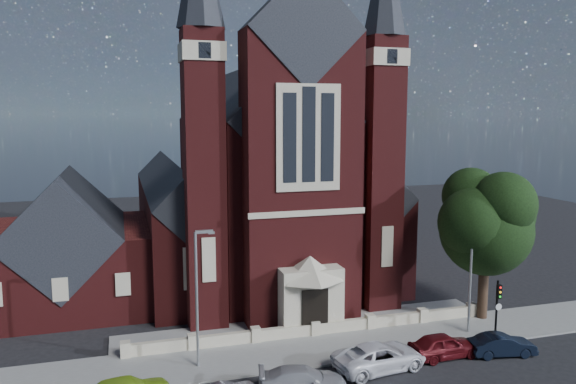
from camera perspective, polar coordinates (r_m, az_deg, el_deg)
name	(u,v)px	position (r m, az deg, el deg)	size (l,w,h in m)	color
ground	(279,296)	(45.88, -0.88, -10.55)	(120.00, 120.00, 0.00)	black
pavement_strip	(325,348)	(36.55, 3.80, -15.53)	(60.00, 5.00, 0.12)	slate
forecourt_paving	(305,325)	(40.04, 1.74, -13.37)	(26.00, 3.00, 0.14)	slate
forecourt_wall	(315,336)	(38.28, 2.71, -14.40)	(24.00, 0.40, 0.90)	#B0A88B
church	(256,184)	(51.60, -3.31, 0.84)	(20.01, 34.90, 29.20)	#4D1414
parish_hall	(67,253)	(46.27, -21.51, -5.79)	(12.00, 12.20, 10.24)	#4D1414
street_tree	(490,224)	(41.44, 19.84, -3.09)	(6.40, 6.60, 10.70)	black
street_lamp_left	(198,291)	(32.67, -9.11, -9.89)	(1.16, 0.22, 8.09)	gray
street_lamp_right	(472,266)	(39.17, 18.20, -7.18)	(1.16, 0.22, 8.09)	gray
traffic_signal	(498,302)	(39.04, 20.53, -10.43)	(0.28, 0.42, 4.00)	black
car_silver_b	(303,380)	(31.12, 1.49, -18.54)	(1.89, 4.64, 1.35)	#95969C
car_white_suv	(380,357)	(33.88, 9.31, -16.17)	(2.55, 5.52, 1.53)	white
car_dark_red	(444,346)	(36.16, 15.54, -14.80)	(1.77, 4.39, 1.50)	#570F14
car_navy	(502,345)	(37.55, 20.92, -14.31)	(1.39, 4.00, 1.32)	black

